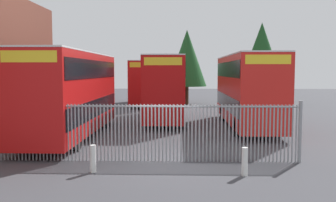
{
  "coord_description": "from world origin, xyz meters",
  "views": [
    {
      "loc": [
        0.59,
        -13.94,
        3.46
      ],
      "look_at": [
        0.0,
        4.0,
        2.0
      ],
      "focal_mm": 39.55,
      "sensor_mm": 36.0,
      "label": 1
    }
  ],
  "objects_px": {
    "double_decker_bus_behind_fence_right": "(167,86)",
    "double_decker_bus_far_back": "(147,81)",
    "bollard_center_front": "(245,162)",
    "double_decker_bus_behind_fence_left": "(72,91)",
    "bollard_near_left": "(93,159)",
    "double_decker_bus_near_gate": "(247,88)"
  },
  "relations": [
    {
      "from": "double_decker_bus_far_back",
      "to": "bollard_near_left",
      "type": "xyz_separation_m",
      "value": [
        0.41,
        -25.54,
        -1.95
      ]
    },
    {
      "from": "double_decker_bus_behind_fence_left",
      "to": "bollard_center_front",
      "type": "xyz_separation_m",
      "value": [
        7.75,
        -6.91,
        -1.95
      ]
    },
    {
      "from": "double_decker_bus_behind_fence_right",
      "to": "bollard_center_front",
      "type": "bearing_deg",
      "value": -77.49
    },
    {
      "from": "double_decker_bus_near_gate",
      "to": "double_decker_bus_far_back",
      "type": "relative_size",
      "value": 1.0
    },
    {
      "from": "double_decker_bus_near_gate",
      "to": "double_decker_bus_behind_fence_right",
      "type": "bearing_deg",
      "value": 148.04
    },
    {
      "from": "double_decker_bus_behind_fence_left",
      "to": "double_decker_bus_far_back",
      "type": "relative_size",
      "value": 1.0
    },
    {
      "from": "double_decker_bus_behind_fence_left",
      "to": "bollard_center_front",
      "type": "relative_size",
      "value": 11.38
    },
    {
      "from": "double_decker_bus_behind_fence_left",
      "to": "double_decker_bus_near_gate",
      "type": "bearing_deg",
      "value": 21.81
    },
    {
      "from": "double_decker_bus_behind_fence_left",
      "to": "double_decker_bus_far_back",
      "type": "xyz_separation_m",
      "value": [
        2.24,
        18.87,
        0.0
      ]
    },
    {
      "from": "double_decker_bus_near_gate",
      "to": "double_decker_bus_behind_fence_right",
      "type": "xyz_separation_m",
      "value": [
        -5.06,
        3.16,
        0.0
      ]
    },
    {
      "from": "double_decker_bus_far_back",
      "to": "bollard_near_left",
      "type": "height_order",
      "value": "double_decker_bus_far_back"
    },
    {
      "from": "double_decker_bus_behind_fence_right",
      "to": "double_decker_bus_far_back",
      "type": "distance_m",
      "value": 12.07
    },
    {
      "from": "double_decker_bus_behind_fence_right",
      "to": "bollard_center_front",
      "type": "distance_m",
      "value": 14.42
    },
    {
      "from": "double_decker_bus_near_gate",
      "to": "bollard_center_front",
      "type": "height_order",
      "value": "double_decker_bus_near_gate"
    },
    {
      "from": "double_decker_bus_near_gate",
      "to": "bollard_near_left",
      "type": "xyz_separation_m",
      "value": [
        -7.07,
        -10.56,
        -1.95
      ]
    },
    {
      "from": "bollard_center_front",
      "to": "double_decker_bus_behind_fence_left",
      "type": "bearing_deg",
      "value": 138.28
    },
    {
      "from": "double_decker_bus_behind_fence_left",
      "to": "double_decker_bus_behind_fence_right",
      "type": "bearing_deg",
      "value": 56.54
    },
    {
      "from": "double_decker_bus_near_gate",
      "to": "double_decker_bus_behind_fence_left",
      "type": "xyz_separation_m",
      "value": [
        -9.71,
        -3.89,
        0.0
      ]
    },
    {
      "from": "bollard_center_front",
      "to": "double_decker_bus_near_gate",
      "type": "bearing_deg",
      "value": 79.7
    },
    {
      "from": "double_decker_bus_near_gate",
      "to": "bollard_near_left",
      "type": "distance_m",
      "value": 12.85
    },
    {
      "from": "double_decker_bus_behind_fence_left",
      "to": "bollard_near_left",
      "type": "xyz_separation_m",
      "value": [
        2.65,
        -6.67,
        -1.95
      ]
    },
    {
      "from": "double_decker_bus_behind_fence_right",
      "to": "bollard_near_left",
      "type": "bearing_deg",
      "value": -98.33
    }
  ]
}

